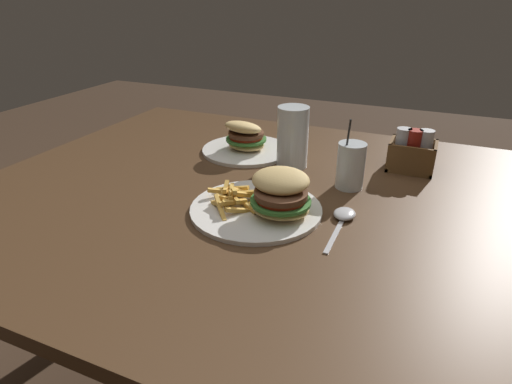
{
  "coord_description": "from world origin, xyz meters",
  "views": [
    {
      "loc": [
        0.28,
        -0.87,
        1.21
      ],
      "look_at": [
        -0.06,
        -0.1,
        0.8
      ],
      "focal_mm": 30.0,
      "sensor_mm": 36.0,
      "label": 1
    }
  ],
  "objects_px": {
    "spoon": "(344,215)",
    "meal_plate_far": "(246,141)",
    "juice_glass": "(350,168)",
    "beer_glass": "(293,138)",
    "meal_plate_near": "(267,200)",
    "condiment_caddy": "(412,153)"
  },
  "relations": [
    {
      "from": "spoon",
      "to": "condiment_caddy",
      "type": "xyz_separation_m",
      "value": [
        0.1,
        0.35,
        0.04
      ]
    },
    {
      "from": "juice_glass",
      "to": "beer_glass",
      "type": "bearing_deg",
      "value": 156.62
    },
    {
      "from": "meal_plate_far",
      "to": "condiment_caddy",
      "type": "bearing_deg",
      "value": 6.51
    },
    {
      "from": "juice_glass",
      "to": "condiment_caddy",
      "type": "height_order",
      "value": "juice_glass"
    },
    {
      "from": "meal_plate_near",
      "to": "juice_glass",
      "type": "height_order",
      "value": "juice_glass"
    },
    {
      "from": "meal_plate_near",
      "to": "spoon",
      "type": "relative_size",
      "value": 1.59
    },
    {
      "from": "beer_glass",
      "to": "spoon",
      "type": "distance_m",
      "value": 0.32
    },
    {
      "from": "beer_glass",
      "to": "juice_glass",
      "type": "distance_m",
      "value": 0.2
    },
    {
      "from": "juice_glass",
      "to": "spoon",
      "type": "bearing_deg",
      "value": -81.21
    },
    {
      "from": "meal_plate_far",
      "to": "juice_glass",
      "type": "bearing_deg",
      "value": -20.19
    },
    {
      "from": "meal_plate_far",
      "to": "meal_plate_near",
      "type": "bearing_deg",
      "value": -58.41
    },
    {
      "from": "beer_glass",
      "to": "meal_plate_far",
      "type": "height_order",
      "value": "beer_glass"
    },
    {
      "from": "meal_plate_near",
      "to": "beer_glass",
      "type": "distance_m",
      "value": 0.29
    },
    {
      "from": "beer_glass",
      "to": "meal_plate_near",
      "type": "bearing_deg",
      "value": -81.64
    },
    {
      "from": "beer_glass",
      "to": "spoon",
      "type": "relative_size",
      "value": 0.9
    },
    {
      "from": "beer_glass",
      "to": "spoon",
      "type": "xyz_separation_m",
      "value": [
        0.2,
        -0.24,
        -0.07
      ]
    },
    {
      "from": "meal_plate_near",
      "to": "condiment_caddy",
      "type": "relative_size",
      "value": 2.45
    },
    {
      "from": "spoon",
      "to": "meal_plate_far",
      "type": "xyz_separation_m",
      "value": [
        -0.37,
        0.29,
        0.03
      ]
    },
    {
      "from": "juice_glass",
      "to": "spoon",
      "type": "xyz_separation_m",
      "value": [
        0.03,
        -0.17,
        -0.04
      ]
    },
    {
      "from": "spoon",
      "to": "meal_plate_near",
      "type": "bearing_deg",
      "value": 105.33
    },
    {
      "from": "spoon",
      "to": "meal_plate_far",
      "type": "distance_m",
      "value": 0.47
    },
    {
      "from": "condiment_caddy",
      "to": "meal_plate_near",
      "type": "bearing_deg",
      "value": -124.18
    }
  ]
}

